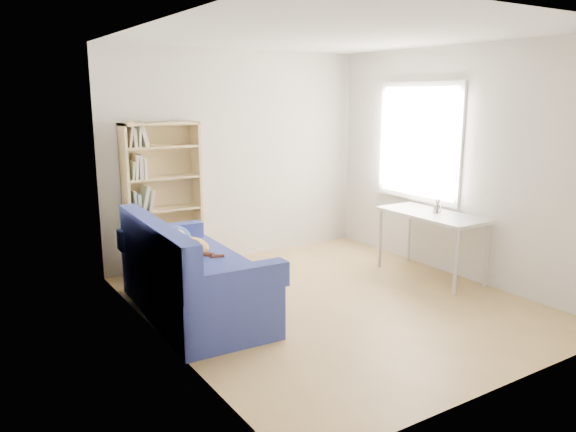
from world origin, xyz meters
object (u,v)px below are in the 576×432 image
object	(u,v)px
desk	(432,219)
sofa	(190,278)
pen_cup	(437,207)
bookshelf	(163,205)

from	to	relation	value
desk	sofa	bearing A→B (deg)	170.84
sofa	pen_cup	xyz separation A→B (m)	(2.83, -0.45, 0.45)
bookshelf	pen_cup	distance (m)	3.14
bookshelf	desk	distance (m)	3.08
sofa	pen_cup	distance (m)	2.90
sofa	bookshelf	bearing A→B (deg)	81.91
sofa	bookshelf	xyz separation A→B (m)	(0.25, 1.34, 0.46)
desk	bookshelf	bearing A→B (deg)	144.53
desk	pen_cup	xyz separation A→B (m)	(0.07, -0.01, 0.13)
sofa	bookshelf	world-z (taller)	bookshelf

